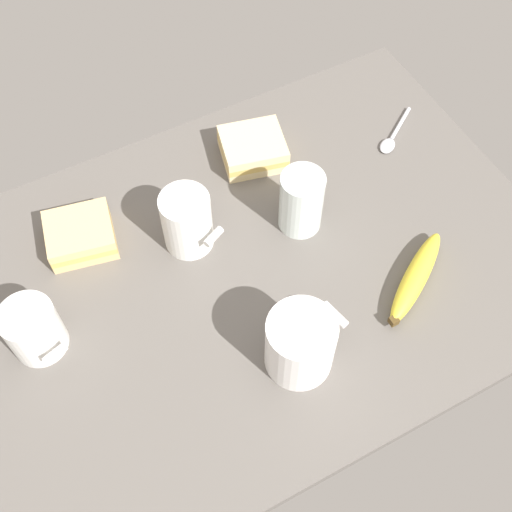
{
  "coord_description": "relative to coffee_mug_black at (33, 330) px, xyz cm",
  "views": [
    {
      "loc": [
        -24.66,
        -46.59,
        89.06
      ],
      "look_at": [
        0.0,
        0.0,
        5.0
      ],
      "focal_mm": 46.75,
      "sensor_mm": 36.0,
      "label": 1
    }
  ],
  "objects": [
    {
      "name": "coffee_mug_black",
      "position": [
        0.0,
        0.0,
        0.0
      ],
      "size": [
        7.72,
        9.96,
        8.69
      ],
      "color": "white",
      "rests_on": "tabletop"
    },
    {
      "name": "tabletop",
      "position": [
        32.96,
        -2.94,
        -5.48
      ],
      "size": [
        90.0,
        64.0,
        2.0
      ],
      "primitive_type": "cube",
      "color": "#5B5651",
      "rests_on": "ground"
    },
    {
      "name": "sandwich_main",
      "position": [
        11.13,
        13.46,
        -2.28
      ],
      "size": [
        11.63,
        10.85,
        4.4
      ],
      "color": "#DBB77A",
      "rests_on": "tabletop"
    },
    {
      "name": "coffee_mug_milky",
      "position": [
        31.06,
        -19.24,
        0.81
      ],
      "size": [
        12.09,
        9.49,
        10.3
      ],
      "color": "white",
      "rests_on": "tabletop"
    },
    {
      "name": "banana",
      "position": [
        52.61,
        -16.58,
        -2.8
      ],
      "size": [
        16.63,
        12.33,
        3.36
      ],
      "color": "yellow",
      "rests_on": "tabletop"
    },
    {
      "name": "glass_of_milk",
      "position": [
        42.94,
        1.15,
        0.25
      ],
      "size": [
        6.8,
        6.8,
        10.91
      ],
      "color": "silver",
      "rests_on": "tabletop"
    },
    {
      "name": "sandwich_side",
      "position": [
        42.66,
        16.48,
        -2.28
      ],
      "size": [
        12.15,
        11.39,
        4.4
      ],
      "color": "beige",
      "rests_on": "tabletop"
    },
    {
      "name": "spoon",
      "position": [
        65.92,
        8.9,
        -4.1
      ],
      "size": [
        10.7,
        7.83,
        0.8
      ],
      "color": "silver",
      "rests_on": "tabletop"
    },
    {
      "name": "coffee_mug_spare",
      "position": [
        26.03,
        6.09,
        0.87
      ],
      "size": [
        7.82,
        9.76,
        10.43
      ],
      "color": "white",
      "rests_on": "tabletop"
    }
  ]
}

